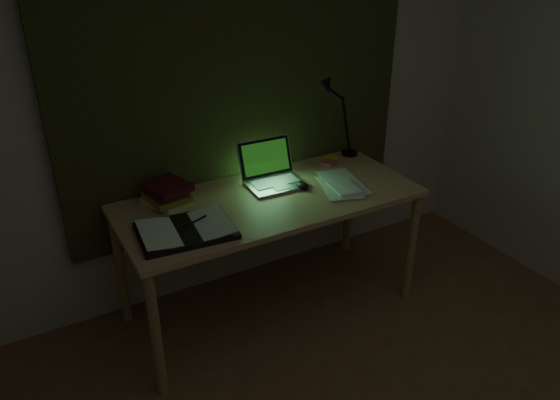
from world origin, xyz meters
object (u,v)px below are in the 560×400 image
Objects in this scene: desk at (270,256)px; desk_lamp at (352,113)px; loose_papers at (335,188)px; open_textbook at (186,230)px; book_stack at (167,193)px; laptop at (277,167)px.

desk is 3.00× the size of desk_lamp.
loose_papers is (0.38, -0.10, 0.40)m from desk.
open_textbook is 1.96× the size of book_stack.
desk is 7.14× the size of book_stack.
laptop is 1.11× the size of loose_papers.
desk_lamp reaches higher than desk.
laptop reaches higher than loose_papers.
laptop is 0.70m from desk_lamp.
desk_lamp is (0.66, 0.18, 0.16)m from laptop.
desk_lamp is (0.39, 0.40, 0.28)m from loose_papers.
laptop is 0.36m from loose_papers.
open_textbook is 1.36× the size of loose_papers.
loose_papers is at bearing -35.72° from laptop.
book_stack is at bearing 157.77° from desk.
loose_papers is at bearing -129.58° from desk_lamp.
desk_lamp is at bearing 17.70° from laptop.
book_stack is at bearing 173.27° from laptop.
loose_papers is at bearing 8.05° from open_textbook.
desk_lamp is at bearing 23.77° from open_textbook.
laptop reaches higher than open_textbook.
book_stack reaches higher than desk.
loose_papers is at bearing -18.90° from book_stack.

